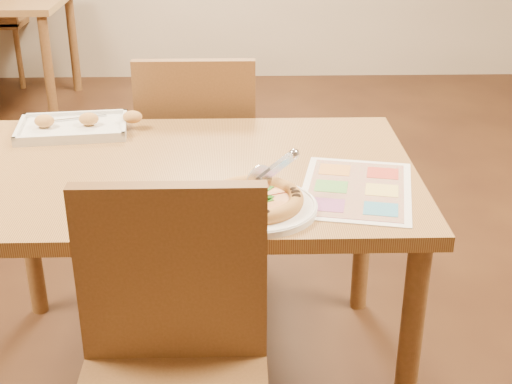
{
  "coord_description": "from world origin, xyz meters",
  "views": [
    {
      "loc": [
        0.15,
        -1.86,
        1.51
      ],
      "look_at": [
        0.19,
        -0.27,
        0.77
      ],
      "focal_mm": 50.0,
      "sensor_mm": 36.0,
      "label": 1
    }
  ],
  "objects_px": {
    "appetizer_tray": "(76,127)",
    "menu": "(356,189)",
    "pizza_cutter": "(271,171)",
    "dining_table": "(187,195)",
    "chair_far": "(198,143)",
    "chair_near": "(171,343)",
    "plate": "(256,207)",
    "pizza": "(255,199)"
  },
  "relations": [
    {
      "from": "pizza_cutter",
      "to": "pizza",
      "type": "bearing_deg",
      "value": -174.21
    },
    {
      "from": "plate",
      "to": "menu",
      "type": "height_order",
      "value": "plate"
    },
    {
      "from": "pizza_cutter",
      "to": "appetizer_tray",
      "type": "bearing_deg",
      "value": 100.84
    },
    {
      "from": "dining_table",
      "to": "pizza",
      "type": "distance_m",
      "value": 0.35
    },
    {
      "from": "plate",
      "to": "pizza",
      "type": "height_order",
      "value": "pizza"
    },
    {
      "from": "dining_table",
      "to": "appetizer_tray",
      "type": "xyz_separation_m",
      "value": [
        -0.37,
        0.31,
        0.1
      ]
    },
    {
      "from": "appetizer_tray",
      "to": "pizza",
      "type": "bearing_deg",
      "value": -46.02
    },
    {
      "from": "pizza_cutter",
      "to": "dining_table",
      "type": "bearing_deg",
      "value": 97.81
    },
    {
      "from": "chair_far",
      "to": "pizza",
      "type": "bearing_deg",
      "value": 102.21
    },
    {
      "from": "chair_near",
      "to": "pizza_cutter",
      "type": "xyz_separation_m",
      "value": [
        0.23,
        0.37,
        0.24
      ]
    },
    {
      "from": "plate",
      "to": "appetizer_tray",
      "type": "distance_m",
      "value": 0.81
    },
    {
      "from": "chair_near",
      "to": "chair_far",
      "type": "relative_size",
      "value": 1.0
    },
    {
      "from": "chair_far",
      "to": "menu",
      "type": "bearing_deg",
      "value": 121.26
    },
    {
      "from": "appetizer_tray",
      "to": "menu",
      "type": "xyz_separation_m",
      "value": [
        0.83,
        -0.47,
        -0.01
      ]
    },
    {
      "from": "plate",
      "to": "chair_far",
      "type": "bearing_deg",
      "value": 102.4
    },
    {
      "from": "dining_table",
      "to": "chair_far",
      "type": "bearing_deg",
      "value": 90.0
    },
    {
      "from": "chair_near",
      "to": "menu",
      "type": "height_order",
      "value": "chair_near"
    },
    {
      "from": "chair_near",
      "to": "plate",
      "type": "height_order",
      "value": "chair_near"
    },
    {
      "from": "dining_table",
      "to": "menu",
      "type": "xyz_separation_m",
      "value": [
        0.46,
        -0.16,
        0.09
      ]
    },
    {
      "from": "chair_near",
      "to": "pizza",
      "type": "bearing_deg",
      "value": 60.39
    },
    {
      "from": "chair_far",
      "to": "pizza_cutter",
      "type": "bearing_deg",
      "value": 105.5
    },
    {
      "from": "pizza_cutter",
      "to": "menu",
      "type": "distance_m",
      "value": 0.26
    },
    {
      "from": "chair_far",
      "to": "pizza_cutter",
      "type": "relative_size",
      "value": 3.58
    },
    {
      "from": "appetizer_tray",
      "to": "menu",
      "type": "height_order",
      "value": "appetizer_tray"
    },
    {
      "from": "chair_near",
      "to": "menu",
      "type": "xyz_separation_m",
      "value": [
        0.46,
        0.44,
        0.16
      ]
    },
    {
      "from": "pizza_cutter",
      "to": "menu",
      "type": "height_order",
      "value": "pizza_cutter"
    },
    {
      "from": "chair_near",
      "to": "plate",
      "type": "relative_size",
      "value": 1.53
    },
    {
      "from": "dining_table",
      "to": "plate",
      "type": "height_order",
      "value": "plate"
    },
    {
      "from": "menu",
      "to": "plate",
      "type": "bearing_deg",
      "value": -157.02
    },
    {
      "from": "dining_table",
      "to": "menu",
      "type": "distance_m",
      "value": 0.5
    },
    {
      "from": "dining_table",
      "to": "chair_near",
      "type": "height_order",
      "value": "chair_near"
    },
    {
      "from": "chair_near",
      "to": "pizza_cutter",
      "type": "height_order",
      "value": "chair_near"
    },
    {
      "from": "chair_far",
      "to": "menu",
      "type": "xyz_separation_m",
      "value": [
        0.46,
        -0.76,
        0.16
      ]
    },
    {
      "from": "dining_table",
      "to": "appetizer_tray",
      "type": "bearing_deg",
      "value": 140.13
    },
    {
      "from": "pizza",
      "to": "dining_table",
      "type": "bearing_deg",
      "value": 124.95
    },
    {
      "from": "chair_far",
      "to": "plate",
      "type": "height_order",
      "value": "chair_far"
    },
    {
      "from": "menu",
      "to": "dining_table",
      "type": "bearing_deg",
      "value": 161.11
    },
    {
      "from": "chair_near",
      "to": "pizza_cutter",
      "type": "bearing_deg",
      "value": 58.13
    },
    {
      "from": "chair_near",
      "to": "dining_table",
      "type": "bearing_deg",
      "value": 90.0
    },
    {
      "from": "appetizer_tray",
      "to": "chair_far",
      "type": "bearing_deg",
      "value": 38.31
    },
    {
      "from": "pizza_cutter",
      "to": "menu",
      "type": "bearing_deg",
      "value": -19.71
    },
    {
      "from": "chair_far",
      "to": "appetizer_tray",
      "type": "xyz_separation_m",
      "value": [
        -0.37,
        -0.29,
        0.17
      ]
    }
  ]
}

